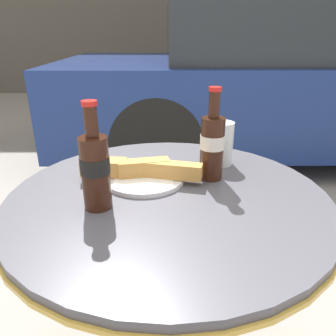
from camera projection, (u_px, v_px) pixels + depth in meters
The scene contains 6 objects.
bistro_table at pixel (168, 242), 0.86m from camera, with size 0.79×0.79×0.75m.
cola_bottle_left at pixel (212, 144), 0.85m from camera, with size 0.06×0.06×0.24m.
cola_bottle_right at pixel (95, 168), 0.70m from camera, with size 0.06×0.06×0.24m.
drinking_glass at pixel (221, 145), 0.96m from camera, with size 0.07×0.07×0.13m.
lunch_plate_near at pixel (141, 173), 0.86m from camera, with size 0.32×0.22×0.06m.
parked_car at pixel (303, 85), 3.09m from camera, with size 4.56×1.82×1.34m.
Camera 1 is at (-0.01, -0.72, 1.12)m, focal length 35.00 mm.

